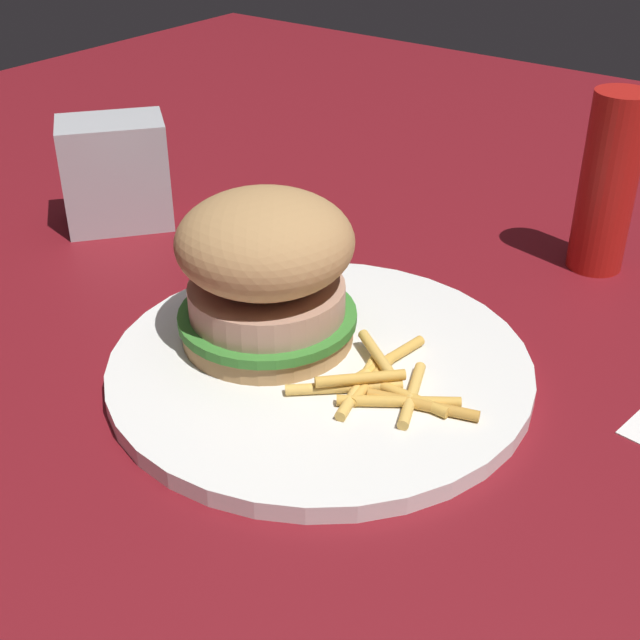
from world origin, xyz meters
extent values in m
plane|color=maroon|center=(0.00, 0.00, 0.00)|extent=(1.60, 1.60, 0.00)
cylinder|color=white|center=(-0.03, -0.02, 0.01)|extent=(0.28, 0.28, 0.01)
cylinder|color=tan|center=(-0.03, 0.03, 0.02)|extent=(0.12, 0.12, 0.01)
cylinder|color=#387F2D|center=(-0.03, 0.03, 0.03)|extent=(0.12, 0.12, 0.01)
cylinder|color=tan|center=(-0.03, 0.03, 0.04)|extent=(0.10, 0.10, 0.02)
ellipsoid|color=tan|center=(-0.03, 0.03, 0.08)|extent=(0.12, 0.12, 0.06)
cylinder|color=gold|center=(-0.03, -0.06, 0.02)|extent=(0.06, 0.01, 0.01)
cylinder|color=#E5B251|center=(-0.03, -0.09, 0.02)|extent=(0.06, 0.03, 0.01)
cylinder|color=#E5B251|center=(-0.05, -0.05, 0.02)|extent=(0.05, 0.06, 0.01)
cylinder|color=gold|center=(-0.04, -0.09, 0.02)|extent=(0.05, 0.07, 0.01)
cylinder|color=#E5B251|center=(-0.04, -0.06, 0.02)|extent=(0.07, 0.02, 0.01)
cylinder|color=gold|center=(-0.01, -0.06, 0.02)|extent=(0.07, 0.02, 0.01)
cylinder|color=gold|center=(-0.03, -0.09, 0.02)|extent=(0.01, 0.06, 0.01)
cylinder|color=#E5B251|center=(-0.01, -0.05, 0.02)|extent=(0.03, 0.04, 0.01)
cylinder|color=gold|center=(-0.03, -0.10, 0.02)|extent=(0.03, 0.07, 0.01)
cylinder|color=gold|center=(-0.04, -0.06, 0.02)|extent=(0.05, 0.04, 0.01)
cube|color=#B7BABF|center=(0.06, 0.27, 0.05)|extent=(0.11, 0.10, 0.10)
cylinder|color=#B21914|center=(0.23, -0.10, 0.07)|extent=(0.04, 0.04, 0.14)
camera|label=1|loc=(-0.40, -0.30, 0.32)|focal=48.10mm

